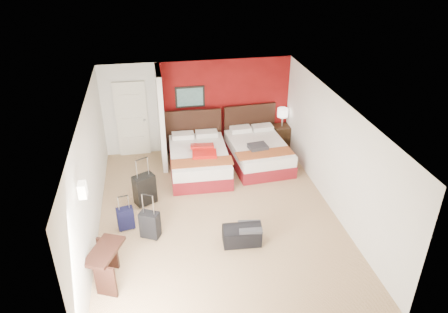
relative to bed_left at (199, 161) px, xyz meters
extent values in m
plane|color=tan|center=(0.16, -1.92, -0.30)|extent=(6.50, 6.50, 0.00)
cube|color=silver|center=(0.16, 1.33, 0.95)|extent=(5.00, 0.04, 2.50)
cube|color=silver|center=(-2.34, -1.92, 0.95)|extent=(0.04, 6.50, 2.50)
cube|color=black|center=(-0.04, 1.27, 1.25)|extent=(0.78, 0.03, 0.58)
cube|color=white|center=(-2.22, -3.42, 1.60)|extent=(0.12, 0.20, 0.24)
cube|color=maroon|center=(0.91, 1.31, 0.95)|extent=(3.50, 0.04, 2.50)
cube|color=silver|center=(-0.84, 0.69, 0.95)|extent=(0.12, 1.20, 2.50)
cube|color=silver|center=(-1.59, 1.28, 0.72)|extent=(0.82, 0.06, 2.05)
cube|color=white|center=(0.00, 0.00, 0.00)|extent=(1.48, 2.07, 0.61)
cube|color=silver|center=(1.57, 0.18, -0.01)|extent=(1.51, 2.06, 0.59)
cube|color=red|center=(0.10, -0.10, 0.35)|extent=(0.66, 0.85, 0.10)
cube|color=#343439|center=(1.47, -0.12, 0.34)|extent=(0.50, 0.42, 0.11)
cube|color=#321F10|center=(2.45, 1.02, 0.01)|extent=(0.47, 0.47, 0.62)
cylinder|color=white|center=(2.45, 1.02, 0.58)|extent=(0.36, 0.36, 0.52)
cube|color=black|center=(-1.36, -1.16, 0.04)|extent=(0.54, 0.46, 0.68)
cube|color=black|center=(-1.29, -2.37, -0.03)|extent=(0.44, 0.38, 0.55)
cube|color=black|center=(-1.77, -2.01, -0.07)|extent=(0.36, 0.26, 0.46)
cube|color=black|center=(0.47, -2.87, -0.12)|extent=(0.76, 0.44, 0.37)
cube|color=#38393D|center=(0.62, -2.92, 0.10)|extent=(0.49, 0.43, 0.06)
cube|color=black|center=(-2.05, -3.44, 0.04)|extent=(0.71, 0.93, 0.69)
camera|label=1|loc=(-1.05, -9.27, 5.21)|focal=34.14mm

